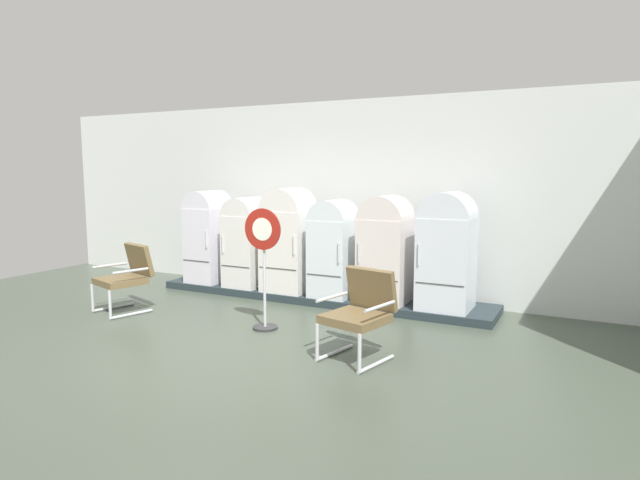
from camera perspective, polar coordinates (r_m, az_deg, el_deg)
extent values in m
cube|color=#454F41|center=(6.09, -13.54, -12.36)|extent=(12.00, 10.00, 0.05)
cube|color=silver|center=(8.84, 1.75, 4.45)|extent=(11.76, 0.12, 3.11)
cube|color=#47443F|center=(8.86, 1.78, 12.27)|extent=(11.76, 0.07, 0.06)
cube|color=#263236|center=(8.49, -0.13, -5.91)|extent=(5.42, 0.95, 0.11)
cube|color=white|center=(9.39, -11.73, -0.51)|extent=(0.59, 0.66, 1.26)
cylinder|color=white|center=(9.32, -11.83, 3.34)|extent=(0.59, 0.65, 0.59)
cube|color=#383838|center=(9.17, -13.00, -2.17)|extent=(0.54, 0.01, 0.01)
cylinder|color=silver|center=(8.96, -11.97, 0.09)|extent=(0.02, 0.02, 0.28)
cube|color=white|center=(8.92, -7.75, -1.12)|extent=(0.58, 0.66, 1.17)
cylinder|color=white|center=(8.86, -7.82, 2.62)|extent=(0.58, 0.65, 0.58)
cube|color=#383838|center=(8.69, -8.99, -2.78)|extent=(0.54, 0.01, 0.01)
cylinder|color=silver|center=(8.76, -10.30, -0.41)|extent=(0.02, 0.02, 0.28)
cube|color=white|center=(8.49, -3.38, -1.16)|extent=(0.71, 0.66, 1.27)
cylinder|color=white|center=(8.42, -3.41, 3.11)|extent=(0.71, 0.65, 0.71)
cube|color=#383838|center=(8.25, -4.54, -3.03)|extent=(0.65, 0.01, 0.01)
cylinder|color=silver|center=(8.03, -2.81, -0.56)|extent=(0.02, 0.02, 0.28)
cube|color=white|center=(8.13, 1.42, -1.93)|extent=(0.60, 0.64, 1.16)
cylinder|color=white|center=(8.05, 1.43, 2.14)|extent=(0.60, 0.62, 0.60)
cube|color=#383838|center=(7.88, 0.40, -3.77)|extent=(0.55, 0.01, 0.01)
cylinder|color=silver|center=(7.70, 1.97, -1.40)|extent=(0.02, 0.02, 0.28)
cube|color=silver|center=(7.81, 6.90, -2.18)|extent=(0.67, 0.65, 1.21)
cylinder|color=silver|center=(7.73, 6.96, 2.23)|extent=(0.67, 0.63, 0.67)
cube|color=#383838|center=(7.55, 6.01, -4.18)|extent=(0.61, 0.01, 0.01)
cylinder|color=silver|center=(7.58, 4.09, -1.34)|extent=(0.02, 0.02, 0.28)
cube|color=white|center=(7.58, 13.23, -2.42)|extent=(0.70, 0.69, 1.26)
cylinder|color=white|center=(7.50, 13.37, 2.33)|extent=(0.70, 0.68, 0.70)
cube|color=#383838|center=(7.29, 12.52, -4.61)|extent=(0.64, 0.01, 0.01)
cylinder|color=silver|center=(7.28, 10.38, -1.53)|extent=(0.02, 0.02, 0.28)
cylinder|color=silver|center=(8.49, -21.05, -6.67)|extent=(0.22, 0.61, 0.04)
cylinder|color=silver|center=(8.33, -22.95, -5.65)|extent=(0.05, 0.05, 0.39)
cylinder|color=silver|center=(8.01, -19.36, -7.43)|extent=(0.22, 0.61, 0.04)
cylinder|color=silver|center=(7.84, -21.35, -6.37)|extent=(0.05, 0.05, 0.39)
cube|color=brown|center=(8.15, -20.37, -4.08)|extent=(0.73, 0.72, 0.09)
cube|color=brown|center=(8.24, -18.59, -1.96)|extent=(0.61, 0.33, 0.46)
cylinder|color=silver|center=(8.40, -21.36, -2.52)|extent=(0.18, 0.50, 0.04)
cylinder|color=silver|center=(7.84, -19.43, -3.11)|extent=(0.18, 0.50, 0.04)
cylinder|color=silver|center=(6.05, 1.55, -11.82)|extent=(0.18, 0.62, 0.04)
cylinder|color=silver|center=(5.77, -0.31, -10.74)|extent=(0.05, 0.05, 0.39)
cylinder|color=silver|center=(5.74, 5.96, -12.94)|extent=(0.18, 0.62, 0.04)
cylinder|color=silver|center=(5.45, 4.20, -11.88)|extent=(0.05, 0.05, 0.39)
cube|color=brown|center=(5.76, 3.73, -8.31)|extent=(0.71, 0.69, 0.09)
cube|color=brown|center=(5.93, 5.47, -5.15)|extent=(0.61, 0.29, 0.46)
cylinder|color=silver|center=(5.90, 1.28, -6.06)|extent=(0.15, 0.51, 0.04)
cylinder|color=silver|center=(5.54, 6.37, -7.00)|extent=(0.15, 0.51, 0.04)
cylinder|color=#2D2D30|center=(7.00, -5.83, -9.20)|extent=(0.32, 0.32, 0.03)
cylinder|color=silver|center=(6.85, -5.90, -4.05)|extent=(0.04, 0.04, 1.25)
cylinder|color=maroon|center=(6.73, -6.10, 1.15)|extent=(0.52, 0.02, 0.52)
cylinder|color=white|center=(6.72, -6.16, 1.14)|extent=(0.29, 0.00, 0.29)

